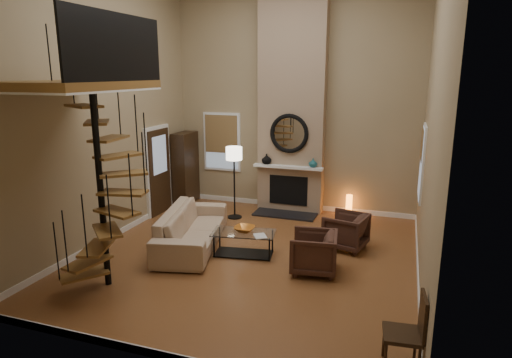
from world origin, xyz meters
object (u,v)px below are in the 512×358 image
(armchair_far, at_px, (318,253))
(side_chair, at_px, (411,329))
(coffee_table, at_px, (244,240))
(sofa, at_px, (192,227))
(floor_lamp, at_px, (234,159))
(hutch, at_px, (186,167))
(accent_lamp, at_px, (349,206))
(armchair_near, at_px, (349,231))

(armchair_far, height_order, side_chair, side_chair)
(coffee_table, height_order, side_chair, side_chair)
(sofa, distance_m, floor_lamp, 2.18)
(hutch, xyz_separation_m, accent_lamp, (4.22, 0.25, -0.70))
(armchair_near, relative_size, coffee_table, 0.61)
(floor_lamp, bearing_deg, hutch, 155.31)
(armchair_far, relative_size, side_chair, 0.83)
(hutch, height_order, sofa, hutch)
(sofa, xyz_separation_m, coffee_table, (1.12, -0.07, -0.11))
(hutch, bearing_deg, coffee_table, -46.29)
(armchair_far, xyz_separation_m, side_chair, (1.49, -2.22, 0.17))
(hutch, distance_m, armchair_near, 4.87)
(hutch, xyz_separation_m, side_chair, (5.59, -5.26, -0.42))
(coffee_table, relative_size, floor_lamp, 0.74)
(armchair_near, xyz_separation_m, side_chair, (1.12, -3.44, 0.17))
(hutch, height_order, accent_lamp, hutch)
(armchair_far, distance_m, floor_lamp, 3.49)
(armchair_far, distance_m, coffee_table, 1.49)
(coffee_table, distance_m, side_chair, 3.88)
(floor_lamp, bearing_deg, side_chair, -48.87)
(sofa, xyz_separation_m, armchair_far, (2.58, -0.35, -0.04))
(sofa, relative_size, coffee_table, 2.00)
(coffee_table, xyz_separation_m, accent_lamp, (1.58, 3.01, -0.03))
(armchair_near, bearing_deg, floor_lamp, -97.49)
(armchair_near, height_order, side_chair, side_chair)
(sofa, height_order, armchair_near, sofa)
(armchair_near, height_order, accent_lamp, armchair_near)
(floor_lamp, height_order, side_chair, floor_lamp)
(armchair_far, bearing_deg, accent_lamp, 170.62)
(floor_lamp, bearing_deg, coffee_table, -64.12)
(armchair_near, bearing_deg, armchair_far, -4.12)
(sofa, distance_m, side_chair, 4.82)
(sofa, bearing_deg, accent_lamp, -55.79)
(armchair_near, height_order, floor_lamp, floor_lamp)
(sofa, relative_size, accent_lamp, 4.73)
(sofa, xyz_separation_m, accent_lamp, (2.70, 2.94, -0.15))
(hutch, bearing_deg, side_chair, -43.25)
(armchair_far, xyz_separation_m, floor_lamp, (-2.43, 2.27, 1.06))
(armchair_near, bearing_deg, sofa, -60.60)
(hutch, relative_size, floor_lamp, 1.07)
(armchair_near, bearing_deg, hutch, -99.07)
(armchair_near, distance_m, accent_lamp, 2.09)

